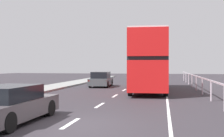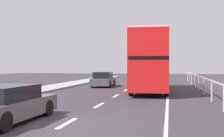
{
  "view_description": "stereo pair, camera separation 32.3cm",
  "coord_description": "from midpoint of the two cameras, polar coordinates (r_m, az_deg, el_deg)",
  "views": [
    {
      "loc": [
        3.17,
        -8.91,
        2.0
      ],
      "look_at": [
        0.29,
        6.36,
        1.84
      ],
      "focal_mm": 43.87,
      "sensor_mm": 36.0,
      "label": 1
    },
    {
      "loc": [
        3.48,
        -8.84,
        2.0
      ],
      "look_at": [
        0.29,
        6.36,
        1.84
      ],
      "focal_mm": 43.87,
      "sensor_mm": 36.0,
      "label": 2
    }
  ],
  "objects": [
    {
      "name": "sedan_car_ahead",
      "position": [
        26.19,
        -1.44,
        -2.32
      ],
      "size": [
        1.94,
        4.22,
        1.42
      ],
      "rotation": [
        0.0,
        0.0,
        0.05
      ],
      "color": "#444C50",
      "rests_on": "ground"
    },
    {
      "name": "bridge_side_railing",
      "position": [
        18.08,
        19.78,
        -2.77
      ],
      "size": [
        0.1,
        42.0,
        1.19
      ],
      "color": "#BCABB6",
      "rests_on": "ground"
    },
    {
      "name": "ground_plane",
      "position": [
        9.7,
        -8.66,
        -11.65
      ],
      "size": [
        73.87,
        120.0,
        0.1
      ],
      "primitive_type": "cube",
      "color": "#302B31"
    },
    {
      "name": "lane_paint_markings",
      "position": [
        18.0,
        8.09,
        -5.8
      ],
      "size": [
        3.53,
        46.0,
        0.01
      ],
      "color": "silver",
      "rests_on": "ground"
    },
    {
      "name": "hatchback_car_near",
      "position": [
        10.37,
        -20.02,
        -7.03
      ],
      "size": [
        1.87,
        4.29,
        1.31
      ],
      "rotation": [
        0.0,
        0.0,
        -0.02
      ],
      "color": "#4E474A",
      "rests_on": "ground"
    },
    {
      "name": "double_decker_bus_red",
      "position": [
        21.72,
        8.29,
        1.54
      ],
      "size": [
        3.02,
        10.52,
        4.43
      ],
      "rotation": [
        0.0,
        0.0,
        0.05
      ],
      "color": "red",
      "rests_on": "ground"
    }
  ]
}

